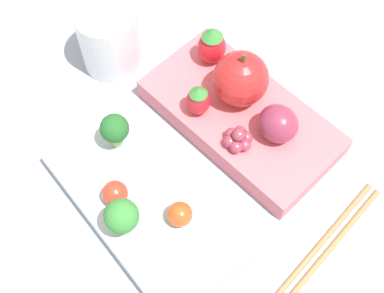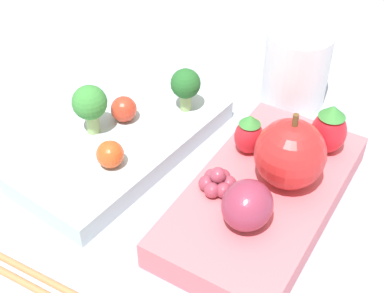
# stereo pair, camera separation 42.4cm
# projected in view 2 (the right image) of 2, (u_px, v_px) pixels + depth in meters

# --- Properties ---
(ground_plane) EXTENTS (4.00, 4.00, 0.00)m
(ground_plane) POSITION_uv_depth(u_px,v_px,m) (188.00, 178.00, 0.50)
(ground_plane) COLOR #939EB2
(bento_box_savoury) EXTENTS (0.23, 0.13, 0.02)m
(bento_box_savoury) POSITION_uv_depth(u_px,v_px,m) (128.00, 142.00, 0.52)
(bento_box_savoury) COLOR silver
(bento_box_savoury) RESTS_ON ground_plane
(bento_box_fruit) EXTENTS (0.22, 0.11, 0.03)m
(bento_box_fruit) POSITION_uv_depth(u_px,v_px,m) (264.00, 196.00, 0.46)
(bento_box_fruit) COLOR #DB6670
(bento_box_fruit) RESTS_ON ground_plane
(broccoli_floret_0) EXTENTS (0.03, 0.03, 0.05)m
(broccoli_floret_0) POSITION_uv_depth(u_px,v_px,m) (90.00, 104.00, 0.50)
(broccoli_floret_0) COLOR #93B770
(broccoli_floret_0) RESTS_ON bento_box_savoury
(broccoli_floret_1) EXTENTS (0.03, 0.03, 0.05)m
(broccoli_floret_1) POSITION_uv_depth(u_px,v_px,m) (186.00, 85.00, 0.53)
(broccoli_floret_1) COLOR #93B770
(broccoli_floret_1) RESTS_ON bento_box_savoury
(cherry_tomato_0) EXTENTS (0.03, 0.03, 0.03)m
(cherry_tomato_0) POSITION_uv_depth(u_px,v_px,m) (124.00, 109.00, 0.52)
(cherry_tomato_0) COLOR red
(cherry_tomato_0) RESTS_ON bento_box_savoury
(cherry_tomato_1) EXTENTS (0.02, 0.02, 0.02)m
(cherry_tomato_1) POSITION_uv_depth(u_px,v_px,m) (110.00, 154.00, 0.47)
(cherry_tomato_1) COLOR #DB4C1E
(cherry_tomato_1) RESTS_ON bento_box_savoury
(apple) EXTENTS (0.06, 0.06, 0.07)m
(apple) POSITION_uv_depth(u_px,v_px,m) (290.00, 154.00, 0.44)
(apple) COLOR red
(apple) RESTS_ON bento_box_fruit
(strawberry_0) EXTENTS (0.03, 0.03, 0.04)m
(strawberry_0) POSITION_uv_depth(u_px,v_px,m) (249.00, 134.00, 0.47)
(strawberry_0) COLOR red
(strawberry_0) RESTS_ON bento_box_fruit
(strawberry_1) EXTENTS (0.03, 0.03, 0.05)m
(strawberry_1) POSITION_uv_depth(u_px,v_px,m) (329.00, 129.00, 0.47)
(strawberry_1) COLOR red
(strawberry_1) RESTS_ON bento_box_fruit
(plum) EXTENTS (0.04, 0.04, 0.04)m
(plum) POSITION_uv_depth(u_px,v_px,m) (247.00, 205.00, 0.41)
(plum) COLOR #892D47
(plum) RESTS_ON bento_box_fruit
(grape_cluster) EXTENTS (0.03, 0.03, 0.02)m
(grape_cluster) POSITION_uv_depth(u_px,v_px,m) (218.00, 182.00, 0.44)
(grape_cluster) COLOR #93384C
(grape_cluster) RESTS_ON bento_box_fruit
(drinking_cup) EXTENTS (0.07, 0.07, 0.08)m
(drinking_cup) POSITION_uv_depth(u_px,v_px,m) (296.00, 68.00, 0.57)
(drinking_cup) COLOR silver
(drinking_cup) RESTS_ON ground_plane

